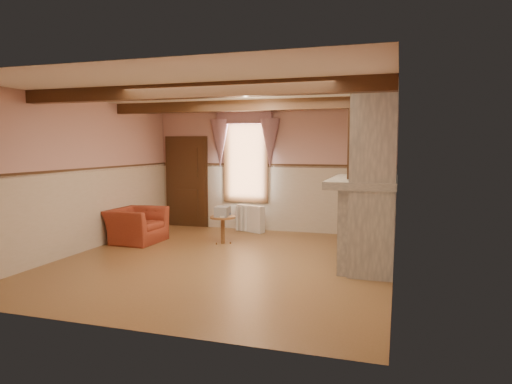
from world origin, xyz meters
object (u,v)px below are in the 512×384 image
(armchair, at_px, (137,225))
(oil_lamp, at_px, (367,168))
(side_table, at_px, (223,230))
(bowl, at_px, (364,175))
(mantel_clock, at_px, (367,170))
(radiator, at_px, (250,219))

(armchair, distance_m, oil_lamp, 4.67)
(armchair, distance_m, side_table, 1.76)
(bowl, bearing_deg, armchair, 176.81)
(armchair, bearing_deg, bowl, -91.76)
(bowl, xyz_separation_m, mantel_clock, (0.00, 0.73, 0.06))
(armchair, bearing_deg, radiator, -44.76)
(armchair, relative_size, mantel_clock, 4.41)
(armchair, height_order, oil_lamp, oil_lamp)
(bowl, distance_m, mantel_clock, 0.73)
(oil_lamp, bearing_deg, radiator, 150.76)
(armchair, relative_size, side_table, 1.92)
(mantel_clock, bearing_deg, radiator, 153.96)
(side_table, distance_m, radiator, 1.38)
(bowl, height_order, mantel_clock, mantel_clock)
(armchair, height_order, side_table, armchair)
(bowl, xyz_separation_m, oil_lamp, (0.00, 0.54, 0.10))
(bowl, bearing_deg, oil_lamp, 90.00)
(bowl, distance_m, oil_lamp, 0.55)
(mantel_clock, bearing_deg, side_table, -178.35)
(radiator, xyz_separation_m, oil_lamp, (2.65, -1.48, 1.26))
(mantel_clock, relative_size, oil_lamp, 0.86)
(armchair, distance_m, bowl, 4.64)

